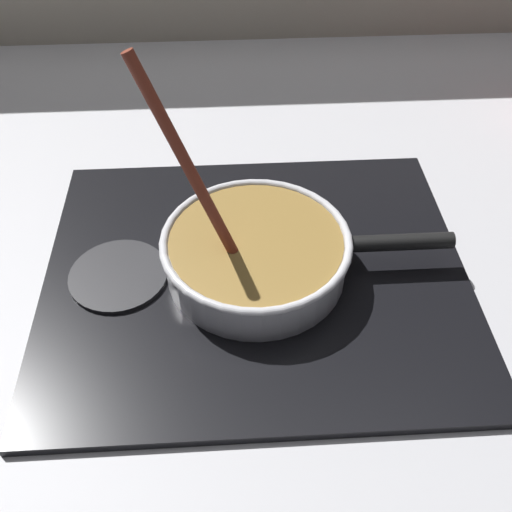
{
  "coord_description": "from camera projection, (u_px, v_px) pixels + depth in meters",
  "views": [
    {
      "loc": [
        -0.05,
        -0.47,
        0.58
      ],
      "look_at": [
        -0.02,
        0.06,
        0.04
      ],
      "focal_mm": 40.96,
      "sensor_mm": 36.0,
      "label": 1
    }
  ],
  "objects": [
    {
      "name": "ground",
      "position": [
        275.0,
        322.0,
        0.76
      ],
      "size": [
        2.4,
        1.6,
        0.04
      ],
      "primitive_type": "cube",
      "color": "#B7B7BC"
    },
    {
      "name": "burner_ring",
      "position": [
        256.0,
        269.0,
        0.78
      ],
      "size": [
        0.2,
        0.2,
        0.01
      ],
      "primitive_type": "torus",
      "color": "#592D0C",
      "rests_on": "hob_plate"
    },
    {
      "name": "hob_plate",
      "position": [
        256.0,
        274.0,
        0.78
      ],
      "size": [
        0.56,
        0.48,
        0.01
      ],
      "primitive_type": "cube",
      "color": "black",
      "rests_on": "ground"
    },
    {
      "name": "spare_burner",
      "position": [
        118.0,
        275.0,
        0.77
      ],
      "size": [
        0.13,
        0.13,
        0.01
      ],
      "primitive_type": "cylinder",
      "color": "#262628",
      "rests_on": "hob_plate"
    },
    {
      "name": "cooking_pan",
      "position": [
        257.0,
        253.0,
        0.76
      ],
      "size": [
        0.39,
        0.25,
        0.3
      ],
      "color": "silver",
      "rests_on": "hob_plate"
    }
  ]
}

